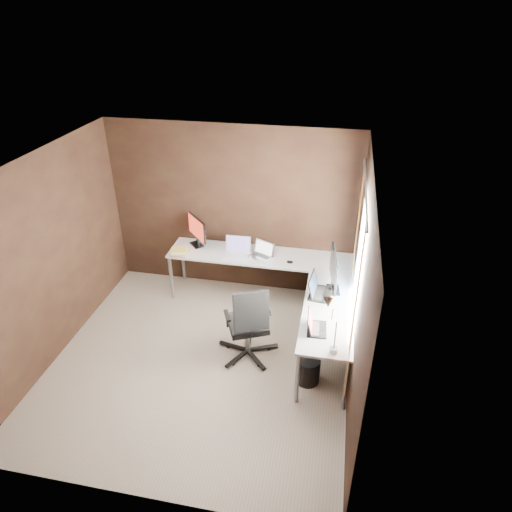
% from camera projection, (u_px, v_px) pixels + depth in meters
% --- Properties ---
extents(room, '(3.60, 3.60, 2.50)m').
position_uv_depth(room, '(225.00, 275.00, 5.04)').
color(room, tan).
rests_on(room, ground).
extents(desk, '(2.65, 2.25, 0.73)m').
position_uv_depth(desk, '(281.00, 278.00, 6.08)').
color(desk, white).
rests_on(desk, ground).
extents(drawer_pedestal, '(0.42, 0.50, 0.60)m').
position_uv_depth(drawer_pedestal, '(324.00, 301.00, 6.27)').
color(drawer_pedestal, white).
rests_on(drawer_pedestal, ground).
extents(monitor_left, '(0.37, 0.39, 0.45)m').
position_uv_depth(monitor_left, '(197.00, 230.00, 6.65)').
color(monitor_left, black).
rests_on(monitor_left, desk).
extents(monitor_right, '(0.18, 0.64, 0.52)m').
position_uv_depth(monitor_right, '(334.00, 270.00, 5.59)').
color(monitor_right, black).
rests_on(monitor_right, desk).
extents(laptop_white, '(0.37, 0.27, 0.24)m').
position_uv_depth(laptop_white, '(237.00, 250.00, 6.52)').
color(laptop_white, white).
rests_on(laptop_white, desk).
extents(laptop_silver, '(0.39, 0.34, 0.21)m').
position_uv_depth(laptop_silver, '(262.00, 253.00, 6.46)').
color(laptop_silver, silver).
rests_on(laptop_silver, desk).
extents(laptop_black_big, '(0.31, 0.40, 0.25)m').
position_uv_depth(laptop_black_big, '(318.00, 290.00, 5.65)').
color(laptop_black_big, black).
rests_on(laptop_black_big, desk).
extents(laptop_black_small, '(0.23, 0.32, 0.21)m').
position_uv_depth(laptop_black_small, '(314.00, 326.00, 5.06)').
color(laptop_black_small, black).
rests_on(laptop_black_small, desk).
extents(book_stack, '(0.28, 0.24, 0.08)m').
position_uv_depth(book_stack, '(179.00, 252.00, 6.51)').
color(book_stack, '#A47758').
rests_on(book_stack, desk).
extents(mouse_left, '(0.10, 0.08, 0.03)m').
position_uv_depth(mouse_left, '(184.00, 253.00, 6.54)').
color(mouse_left, black).
rests_on(mouse_left, desk).
extents(mouse_corner, '(0.10, 0.08, 0.04)m').
position_uv_depth(mouse_corner, '(290.00, 262.00, 6.31)').
color(mouse_corner, black).
rests_on(mouse_corner, desk).
extents(desk_lamp, '(0.20, 0.23, 0.62)m').
position_uv_depth(desk_lamp, '(330.00, 318.00, 4.62)').
color(desk_lamp, slate).
rests_on(desk_lamp, desk).
extents(office_chair, '(0.61, 0.64, 1.06)m').
position_uv_depth(office_chair, '(248.00, 336.00, 5.63)').
color(office_chair, black).
rests_on(office_chair, ground).
extents(wastebasket, '(0.30, 0.30, 0.33)m').
position_uv_depth(wastebasket, '(308.00, 370.00, 5.32)').
color(wastebasket, black).
rests_on(wastebasket, ground).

